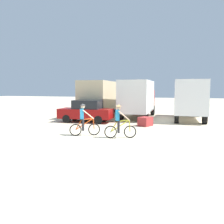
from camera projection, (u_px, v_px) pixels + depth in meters
The scene contains 8 objects.
ground_plane at pixel (91, 137), 13.14m from camera, with size 120.00×120.00×0.00m, color beige.
box_truck_tan_camper at pixel (100, 97), 22.73m from camera, with size 2.92×6.92×3.35m.
box_truck_white_box at pixel (138, 97), 21.54m from camera, with size 2.66×6.84×3.35m.
box_truck_avon_van at pixel (189, 98), 20.28m from camera, with size 2.84×6.90×3.35m.
sedan_parked at pixel (86, 111), 18.97m from camera, with size 4.31×2.05×1.76m.
cyclist_orange_shirt at pixel (84, 121), 13.49m from camera, with size 1.54×0.91×1.82m.
cyclist_cowboy_hat at pixel (119, 123), 12.81m from camera, with size 1.64×0.75×1.82m.
supply_crate at pixel (145, 121), 17.09m from camera, with size 0.75×0.95×0.64m, color #9E2D2D.
Camera 1 is at (5.22, -11.90, 2.64)m, focal length 38.44 mm.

